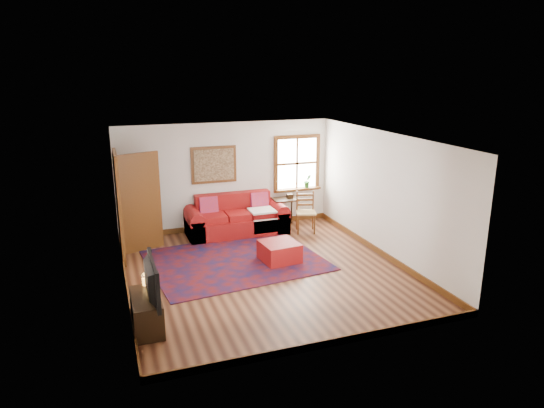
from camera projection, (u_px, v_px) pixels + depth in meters
name	position (u px, v px, depth m)	size (l,w,h in m)	color
ground	(265.00, 271.00, 9.09)	(5.50, 5.50, 0.00)	#3E1D10
room_envelope	(264.00, 185.00, 8.66)	(5.04, 5.54, 2.52)	silver
window	(298.00, 169.00, 11.76)	(1.18, 0.20, 1.38)	white
doorway	(132.00, 203.00, 9.71)	(0.89, 1.08, 2.14)	black
framed_artwork	(214.00, 165.00, 11.04)	(1.05, 0.07, 0.85)	#5F3514
persian_rug	(235.00, 260.00, 9.57)	(3.25, 2.60, 0.02)	#5D0F0D
red_leather_sofa	(236.00, 221.00, 11.13)	(2.28, 0.94, 0.89)	maroon
red_ottoman	(279.00, 252.00, 9.50)	(0.69, 0.69, 0.39)	maroon
side_table	(285.00, 204.00, 11.50)	(0.58, 0.44, 0.70)	black
ladder_back_chair	(306.00, 210.00, 11.20)	(0.54, 0.52, 0.93)	tan
media_cabinet	(147.00, 312.00, 7.02)	(0.41, 0.91, 0.50)	black
television	(146.00, 280.00, 6.78)	(1.04, 0.14, 0.60)	black
candle_hurricane	(146.00, 280.00, 7.31)	(0.12, 0.12, 0.18)	silver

